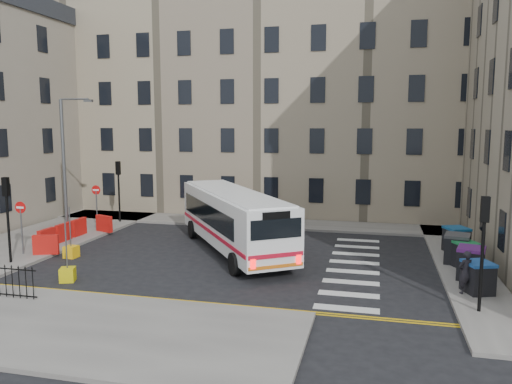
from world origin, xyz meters
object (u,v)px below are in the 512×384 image
at_px(streetlamp, 64,165).
at_px(bollard_chevron, 68,275).
at_px(wheelie_bin_b, 471,263).
at_px(wheelie_bin_a, 478,277).
at_px(wheelie_bin_d, 457,248).
at_px(bollard_yellow, 71,252).
at_px(wheelie_bin_e, 456,240).
at_px(wheelie_bin_c, 466,255).
at_px(bus, 233,218).
at_px(pedestrian, 466,272).

height_order(streetlamp, bollard_chevron, streetlamp).
bearing_deg(streetlamp, wheelie_bin_b, -9.23).
xyz_separation_m(wheelie_bin_a, wheelie_bin_d, (-0.15, 4.34, 0.08)).
relative_size(bollard_yellow, bollard_chevron, 1.00).
height_order(wheelie_bin_d, wheelie_bin_e, wheelie_bin_d).
xyz_separation_m(streetlamp, wheelie_bin_c, (22.03, -1.85, -3.58)).
height_order(wheelie_bin_a, bollard_yellow, wheelie_bin_a).
xyz_separation_m(wheelie_bin_d, bollard_yellow, (-18.75, -3.01, -0.55)).
bearing_deg(streetlamp, wheelie_bin_e, 2.86).
height_order(wheelie_bin_a, wheelie_bin_b, wheelie_bin_b).
relative_size(streetlamp, wheelie_bin_a, 5.83).
distance_m(bus, wheelie_bin_a, 12.17).
height_order(streetlamp, wheelie_bin_e, streetlamp).
bearing_deg(wheelie_bin_c, pedestrian, -122.99).
distance_m(streetlamp, wheelie_bin_b, 22.52).
bearing_deg(wheelie_bin_b, streetlamp, -175.12).
xyz_separation_m(wheelie_bin_e, bollard_yellow, (-19.03, -5.18, -0.51)).
height_order(wheelie_bin_a, wheelie_bin_c, wheelie_bin_a).
distance_m(streetlamp, bollard_chevron, 10.00).
distance_m(wheelie_bin_d, wheelie_bin_e, 2.19).
height_order(bus, wheelie_bin_d, bus).
relative_size(wheelie_bin_c, bollard_chevron, 2.31).
bearing_deg(wheelie_bin_d, wheelie_bin_e, 94.92).
bearing_deg(bus, wheelie_bin_b, -47.60).
bearing_deg(wheelie_bin_a, bus, 137.80).
xyz_separation_m(streetlamp, wheelie_bin_e, (22.03, 1.10, -3.53)).
xyz_separation_m(wheelie_bin_c, wheelie_bin_e, (0.00, 2.95, 0.05)).
bearing_deg(wheelie_bin_e, streetlamp, 160.31).
xyz_separation_m(bus, wheelie_bin_e, (11.39, 2.03, -1.01)).
bearing_deg(wheelie_bin_a, pedestrian, -176.96).
bearing_deg(bollard_yellow, wheelie_bin_b, 1.55).
xyz_separation_m(wheelie_bin_e, pedestrian, (-0.62, -6.73, 0.19)).
relative_size(wheelie_bin_d, pedestrian, 0.86).
height_order(wheelie_bin_e, bollard_chevron, wheelie_bin_e).
bearing_deg(wheelie_bin_e, bollard_yellow, 172.68).
bearing_deg(wheelie_bin_e, wheelie_bin_d, -119.91).
bearing_deg(bollard_yellow, bollard_chevron, -58.18).
distance_m(pedestrian, bollard_chevron, 16.39).
distance_m(wheelie_bin_a, bollard_chevron, 16.90).
height_order(streetlamp, bollard_yellow, streetlamp).
height_order(bus, pedestrian, bus).
bearing_deg(bollard_yellow, pedestrian, -4.79).
xyz_separation_m(bollard_yellow, bollard_chevron, (2.15, -3.47, 0.00)).
height_order(wheelie_bin_e, pedestrian, pedestrian).
height_order(wheelie_bin_c, bollard_chevron, wheelie_bin_c).
xyz_separation_m(bus, bollard_yellow, (-7.64, -3.16, -1.52)).
relative_size(wheelie_bin_c, pedestrian, 0.82).
bearing_deg(bollard_chevron, wheelie_bin_e, 27.15).
distance_m(bollard_yellow, bollard_chevron, 4.09).
height_order(bus, bollard_yellow, bus).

